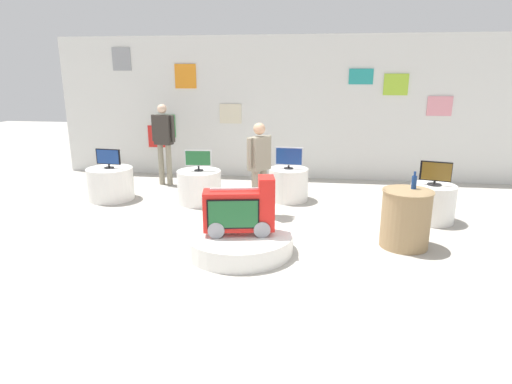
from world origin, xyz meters
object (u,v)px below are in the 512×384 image
object	(u,v)px
tv_on_left_rear	(436,173)
main_display_pedestal	(239,242)
display_pedestal_left_rear	(432,203)
display_pedestal_far_right	(111,184)
bottle_on_side_table	(414,182)
tv_on_far_right	(108,158)
display_pedestal_right_rear	(199,187)
shopper_browsing_rear	(259,163)
side_table_round	(406,218)
novelty_firetruck_tv	(240,211)
shopper_browsing_near_truck	(164,138)
tv_on_right_rear	(198,159)
tv_on_center_rear	(289,157)
display_pedestal_center_rear	(288,184)

from	to	relation	value
tv_on_left_rear	main_display_pedestal	bearing A→B (deg)	-150.27
tv_on_left_rear	display_pedestal_left_rear	bearing A→B (deg)	105.09
display_pedestal_far_right	bottle_on_side_table	size ratio (longest dim) A/B	3.50
tv_on_far_right	main_display_pedestal	bearing A→B (deg)	-36.68
bottle_on_side_table	display_pedestal_right_rear	bearing A→B (deg)	155.82
display_pedestal_far_right	bottle_on_side_table	xyz separation A→B (m)	(5.35, -1.59, 0.62)
display_pedestal_right_rear	display_pedestal_far_right	world-z (taller)	same
display_pedestal_far_right	tv_on_far_right	size ratio (longest dim) A/B	1.76
tv_on_left_rear	tv_on_far_right	xyz separation A→B (m)	(-5.92, 0.50, 0.00)
shopper_browsing_rear	side_table_round	bearing A→B (deg)	-25.51
display_pedestal_right_rear	side_table_round	size ratio (longest dim) A/B	1.00
tv_on_left_rear	display_pedestal_right_rear	distance (m)	4.20
novelty_firetruck_tv	shopper_browsing_near_truck	world-z (taller)	shopper_browsing_near_truck
novelty_firetruck_tv	tv_on_left_rear	bearing A→B (deg)	29.94
display_pedestal_left_rear	tv_on_left_rear	xyz separation A→B (m)	(0.00, -0.00, 0.52)
novelty_firetruck_tv	bottle_on_side_table	world-z (taller)	bottle_on_side_table
main_display_pedestal	tv_on_right_rear	world-z (taller)	tv_on_right_rear
display_pedestal_left_rear	tv_on_right_rear	bearing A→B (deg)	173.03
bottle_on_side_table	shopper_browsing_near_truck	size ratio (longest dim) A/B	0.14
main_display_pedestal	tv_on_center_rear	xyz separation A→B (m)	(0.51, 2.63, 0.72)
display_pedestal_right_rear	tv_on_far_right	world-z (taller)	tv_on_far_right
display_pedestal_center_rear	shopper_browsing_rear	bearing A→B (deg)	-112.25
display_pedestal_center_rear	display_pedestal_right_rear	size ratio (longest dim) A/B	0.92
display_pedestal_left_rear	tv_on_far_right	bearing A→B (deg)	175.22
tv_on_center_rear	bottle_on_side_table	bearing A→B (deg)	-46.85
novelty_firetruck_tv	display_pedestal_center_rear	size ratio (longest dim) A/B	1.32
tv_on_right_rear	tv_on_far_right	world-z (taller)	tv_on_right_rear
novelty_firetruck_tv	display_pedestal_left_rear	distance (m)	3.42
novelty_firetruck_tv	tv_on_left_rear	xyz separation A→B (m)	(2.95, 1.70, 0.24)
novelty_firetruck_tv	display_pedestal_center_rear	xyz separation A→B (m)	(0.49, 2.64, -0.28)
display_pedestal_center_rear	tv_on_center_rear	xyz separation A→B (m)	(0.00, -0.00, 0.54)
tv_on_right_rear	tv_on_far_right	bearing A→B (deg)	-179.68
novelty_firetruck_tv	display_pedestal_far_right	xyz separation A→B (m)	(-2.97, 2.20, -0.28)
tv_on_left_rear	bottle_on_side_table	distance (m)	1.23
novelty_firetruck_tv	shopper_browsing_rear	bearing A→B (deg)	88.04
shopper_browsing_rear	display_pedestal_left_rear	bearing A→B (deg)	2.56
display_pedestal_left_rear	bottle_on_side_table	world-z (taller)	bottle_on_side_table
display_pedestal_right_rear	display_pedestal_far_right	distance (m)	1.79
tv_on_left_rear	shopper_browsing_rear	world-z (taller)	shopper_browsing_rear
display_pedestal_center_rear	main_display_pedestal	bearing A→B (deg)	-100.91
tv_on_center_rear	display_pedestal_right_rear	size ratio (longest dim) A/B	0.65
tv_on_center_rear	tv_on_right_rear	size ratio (longest dim) A/B	1.07
novelty_firetruck_tv	shopper_browsing_near_truck	size ratio (longest dim) A/B	0.57
main_display_pedestal	display_pedestal_left_rear	size ratio (longest dim) A/B	2.05
novelty_firetruck_tv	tv_on_right_rear	size ratio (longest dim) A/B	2.00
main_display_pedestal	bottle_on_side_table	xyz separation A→B (m)	(2.40, 0.61, 0.80)
main_display_pedestal	tv_on_right_rear	distance (m)	2.60
display_pedestal_left_rear	shopper_browsing_near_truck	distance (m)	5.58
tv_on_left_rear	display_pedestal_right_rear	world-z (taller)	tv_on_left_rear
main_display_pedestal	tv_on_far_right	xyz separation A→B (m)	(-2.95, 2.20, 0.70)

